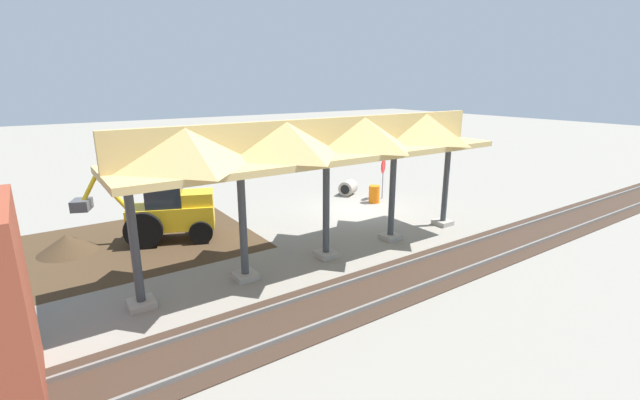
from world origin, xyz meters
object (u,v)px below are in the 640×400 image
at_px(stop_sign, 383,170).
at_px(concrete_pipe, 348,188).
at_px(backhoe, 168,209).
at_px(traffic_barrel, 374,194).

height_order(stop_sign, concrete_pipe, stop_sign).
bearing_deg(backhoe, concrete_pipe, -171.28).
xyz_separation_m(stop_sign, concrete_pipe, (1.05, -1.64, -1.13)).
distance_m(stop_sign, concrete_pipe, 2.25).
relative_size(backhoe, traffic_barrel, 5.64).
bearing_deg(concrete_pipe, backhoe, 8.72).
xyz_separation_m(stop_sign, traffic_barrel, (0.91, 0.37, -1.09)).
xyz_separation_m(stop_sign, backhoe, (11.19, -0.08, -0.26)).
distance_m(concrete_pipe, traffic_barrel, 2.01).
bearing_deg(backhoe, stop_sign, 179.59).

